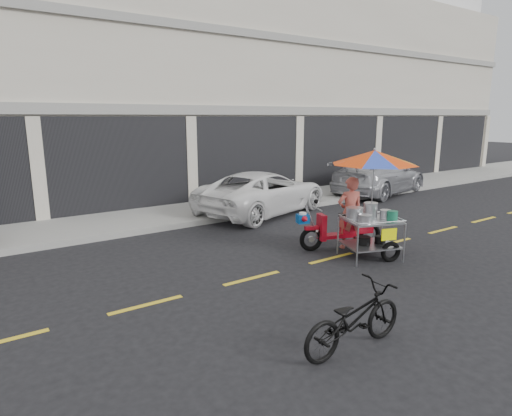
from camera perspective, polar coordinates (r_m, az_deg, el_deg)
ground at (r=9.11m, az=10.03°, el=-6.62°), size 90.00×90.00×0.00m
sidewalk at (r=13.42m, az=-6.55°, el=-0.10°), size 45.00×3.00×0.15m
shophouse_block at (r=18.98m, az=-6.56°, el=16.09°), size 36.00×8.11×10.40m
centerline at (r=9.11m, az=10.03°, el=-6.59°), size 42.00×0.10×0.01m
white_pickup at (r=13.01m, az=0.97°, el=2.12°), size 5.01×3.35×1.28m
silver_pickup at (r=16.90m, az=16.14°, el=4.15°), size 5.09×2.98×1.39m
near_bicycle at (r=5.65m, az=12.90°, el=-14.17°), size 1.62×0.58×0.85m
food_vendor_rig at (r=9.23m, az=14.18°, el=2.64°), size 2.25×2.30×2.29m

